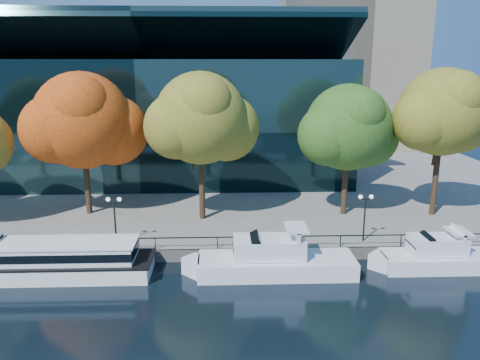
{
  "coord_description": "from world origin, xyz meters",
  "views": [
    {
      "loc": [
        5.53,
        -32.14,
        15.46
      ],
      "look_at": [
        6.99,
        8.0,
        5.51
      ],
      "focal_mm": 35.0,
      "sensor_mm": 36.0,
      "label": 1
    }
  ],
  "objects_px": {
    "lamp_2": "(365,207)",
    "tree_4": "(350,129)",
    "cruiser_near": "(270,260)",
    "lamp_1": "(114,210)",
    "tree_5": "(444,114)",
    "tour_boat": "(41,259)",
    "tree_2": "(84,123)",
    "cruiser_far": "(436,256)",
    "tree_3": "(203,120)"
  },
  "relations": [
    {
      "from": "tree_3",
      "to": "lamp_2",
      "type": "xyz_separation_m",
      "value": [
        13.61,
        -6.39,
        -6.49
      ]
    },
    {
      "from": "tree_3",
      "to": "lamp_1",
      "type": "xyz_separation_m",
      "value": [
        -7.02,
        -6.39,
        -6.49
      ]
    },
    {
      "from": "cruiser_near",
      "to": "cruiser_far",
      "type": "xyz_separation_m",
      "value": [
        12.98,
        0.51,
        -0.11
      ]
    },
    {
      "from": "tour_boat",
      "to": "cruiser_near",
      "type": "bearing_deg",
      "value": -1.03
    },
    {
      "from": "tree_2",
      "to": "tree_3",
      "type": "relative_size",
      "value": 1.0
    },
    {
      "from": "tour_boat",
      "to": "tree_5",
      "type": "bearing_deg",
      "value": 17.14
    },
    {
      "from": "tree_4",
      "to": "tree_5",
      "type": "bearing_deg",
      "value": -3.41
    },
    {
      "from": "tree_3",
      "to": "tree_4",
      "type": "distance_m",
      "value": 14.05
    },
    {
      "from": "cruiser_near",
      "to": "tree_4",
      "type": "relative_size",
      "value": 1.03
    },
    {
      "from": "cruiser_far",
      "to": "tree_3",
      "type": "height_order",
      "value": "tree_3"
    },
    {
      "from": "tree_2",
      "to": "lamp_1",
      "type": "height_order",
      "value": "tree_2"
    },
    {
      "from": "cruiser_near",
      "to": "tree_2",
      "type": "distance_m",
      "value": 22.66
    },
    {
      "from": "cruiser_far",
      "to": "tree_2",
      "type": "bearing_deg",
      "value": 157.94
    },
    {
      "from": "tree_2",
      "to": "lamp_1",
      "type": "bearing_deg",
      "value": -62.82
    },
    {
      "from": "tree_3",
      "to": "tree_5",
      "type": "distance_m",
      "value": 22.75
    },
    {
      "from": "lamp_2",
      "to": "tree_3",
      "type": "bearing_deg",
      "value": 154.85
    },
    {
      "from": "tree_3",
      "to": "cruiser_far",
      "type": "bearing_deg",
      "value": -28.56
    },
    {
      "from": "tree_5",
      "to": "lamp_2",
      "type": "height_order",
      "value": "tree_5"
    },
    {
      "from": "tour_boat",
      "to": "tree_5",
      "type": "distance_m",
      "value": 37.33
    },
    {
      "from": "cruiser_far",
      "to": "lamp_1",
      "type": "distance_m",
      "value": 25.72
    },
    {
      "from": "tour_boat",
      "to": "tree_4",
      "type": "xyz_separation_m",
      "value": [
        25.73,
        11.15,
        8.06
      ]
    },
    {
      "from": "cruiser_near",
      "to": "tree_2",
      "type": "height_order",
      "value": "tree_2"
    },
    {
      "from": "cruiser_near",
      "to": "tree_2",
      "type": "relative_size",
      "value": 0.94
    },
    {
      "from": "tree_4",
      "to": "lamp_1",
      "type": "distance_m",
      "value": 22.92
    },
    {
      "from": "tour_boat",
      "to": "lamp_2",
      "type": "distance_m",
      "value": 25.77
    },
    {
      "from": "tree_4",
      "to": "lamp_2",
      "type": "height_order",
      "value": "tree_4"
    },
    {
      "from": "lamp_2",
      "to": "tour_boat",
      "type": "bearing_deg",
      "value": -171.54
    },
    {
      "from": "tree_4",
      "to": "lamp_2",
      "type": "distance_m",
      "value": 9.19
    },
    {
      "from": "cruiser_near",
      "to": "lamp_1",
      "type": "height_order",
      "value": "lamp_1"
    },
    {
      "from": "lamp_2",
      "to": "tree_4",
      "type": "bearing_deg",
      "value": 87.15
    },
    {
      "from": "tour_boat",
      "to": "lamp_1",
      "type": "height_order",
      "value": "lamp_1"
    },
    {
      "from": "tour_boat",
      "to": "tree_3",
      "type": "relative_size",
      "value": 1.23
    },
    {
      "from": "cruiser_near",
      "to": "cruiser_far",
      "type": "distance_m",
      "value": 12.99
    },
    {
      "from": "tour_boat",
      "to": "tree_2",
      "type": "relative_size",
      "value": 1.23
    },
    {
      "from": "cruiser_near",
      "to": "tree_4",
      "type": "distance_m",
      "value": 16.58
    },
    {
      "from": "lamp_1",
      "to": "lamp_2",
      "type": "relative_size",
      "value": 1.0
    },
    {
      "from": "tour_boat",
      "to": "tree_2",
      "type": "height_order",
      "value": "tree_2"
    },
    {
      "from": "tree_4",
      "to": "tree_2",
      "type": "bearing_deg",
      "value": 177.59
    },
    {
      "from": "lamp_1",
      "to": "tree_5",
      "type": "bearing_deg",
      "value": 12.98
    },
    {
      "from": "tree_5",
      "to": "tree_4",
      "type": "bearing_deg",
      "value": 176.59
    },
    {
      "from": "tree_2",
      "to": "lamp_2",
      "type": "bearing_deg",
      "value": -18.7
    },
    {
      "from": "tour_boat",
      "to": "tree_4",
      "type": "height_order",
      "value": "tree_4"
    },
    {
      "from": "cruiser_far",
      "to": "tree_4",
      "type": "height_order",
      "value": "tree_4"
    },
    {
      "from": "lamp_2",
      "to": "tree_5",
      "type": "bearing_deg",
      "value": 36.94
    },
    {
      "from": "lamp_1",
      "to": "cruiser_near",
      "type": "bearing_deg",
      "value": -18.3
    },
    {
      "from": "tour_boat",
      "to": "lamp_1",
      "type": "bearing_deg",
      "value": 38.61
    },
    {
      "from": "cruiser_near",
      "to": "tree_2",
      "type": "xyz_separation_m",
      "value": [
        -16.66,
        12.53,
        8.88
      ]
    },
    {
      "from": "tree_5",
      "to": "tree_3",
      "type": "bearing_deg",
      "value": -178.81
    },
    {
      "from": "cruiser_near",
      "to": "lamp_1",
      "type": "relative_size",
      "value": 3.25
    },
    {
      "from": "tour_boat",
      "to": "tree_2",
      "type": "xyz_separation_m",
      "value": [
        0.38,
        12.22,
        8.68
      ]
    }
  ]
}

